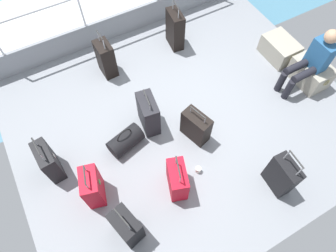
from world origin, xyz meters
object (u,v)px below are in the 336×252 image
object	(u,v)px
suitcase_8	(106,59)
suitcase_0	(127,226)
cargo_crate_0	(279,49)
suitcase_5	(282,175)
suitcase_2	(49,161)
duffel_bag	(126,141)
suitcase_3	(148,114)
suitcase_4	(93,187)
cargo_crate_1	(310,73)
passenger_seated	(312,61)
suitcase_7	(196,126)
suitcase_6	(177,180)
suitcase_1	(175,29)
paper_cup	(198,170)

from	to	relation	value
suitcase_8	suitcase_0	bearing A→B (deg)	-17.90
cargo_crate_0	suitcase_5	xyz separation A→B (m)	(1.86, -1.58, 0.13)
suitcase_2	duffel_bag	size ratio (longest dim) A/B	1.34
suitcase_3	suitcase_4	bearing A→B (deg)	-60.41
cargo_crate_1	passenger_seated	xyz separation A→B (m)	(0.00, -0.18, 0.38)
suitcase_0	suitcase_8	xyz separation A→B (m)	(-2.57, 0.83, 0.04)
suitcase_3	duffel_bag	bearing A→B (deg)	-71.78
suitcase_7	cargo_crate_1	bearing A→B (deg)	89.50
suitcase_2	suitcase_4	bearing A→B (deg)	31.38
duffel_bag	suitcase_6	bearing A→B (deg)	20.23
cargo_crate_1	duffel_bag	size ratio (longest dim) A/B	1.16
suitcase_1	suitcase_6	distance (m)	2.73
suitcase_0	suitcase_1	xyz separation A→B (m)	(-2.60, 2.16, 0.06)
suitcase_3	suitcase_6	bearing A→B (deg)	-6.72
suitcase_3	suitcase_5	size ratio (longest dim) A/B	0.87
suitcase_0	suitcase_2	world-z (taller)	suitcase_0
cargo_crate_1	suitcase_4	xyz separation A→B (m)	(0.12, -3.85, 0.11)
passenger_seated	suitcase_6	size ratio (longest dim) A/B	1.55
suitcase_3	paper_cup	distance (m)	1.08
cargo_crate_0	suitcase_7	xyz separation A→B (m)	(0.66, -2.14, 0.08)
suitcase_1	suitcase_2	size ratio (longest dim) A/B	1.14
suitcase_2	suitcase_7	world-z (taller)	suitcase_2
cargo_crate_0	suitcase_1	distance (m)	1.86
cargo_crate_1	suitcase_7	xyz separation A→B (m)	(-0.02, -2.21, 0.06)
cargo_crate_0	suitcase_0	size ratio (longest dim) A/B	0.85
suitcase_2	suitcase_4	world-z (taller)	suitcase_2
cargo_crate_1	suitcase_1	distance (m)	2.39
paper_cup	suitcase_2	bearing A→B (deg)	-119.75
suitcase_3	paper_cup	size ratio (longest dim) A/B	7.23
suitcase_0	suitcase_4	size ratio (longest dim) A/B	1.03
suitcase_5	suitcase_7	size ratio (longest dim) A/B	1.31
suitcase_4	suitcase_1	bearing A→B (deg)	130.03
suitcase_3	suitcase_7	bearing A→B (deg)	46.07
suitcase_0	duffel_bag	size ratio (longest dim) A/B	1.36
suitcase_6	paper_cup	world-z (taller)	suitcase_6
suitcase_0	paper_cup	world-z (taller)	suitcase_0
cargo_crate_0	cargo_crate_1	distance (m)	0.69
passenger_seated	suitcase_2	xyz separation A→B (m)	(-0.50, -4.05, -0.29)
cargo_crate_1	suitcase_6	bearing A→B (deg)	-79.13
cargo_crate_1	paper_cup	xyz separation A→B (m)	(0.50, -2.48, -0.15)
suitcase_0	suitcase_5	xyz separation A→B (m)	(0.41, 2.04, 0.03)
passenger_seated	cargo_crate_0	bearing A→B (deg)	170.66
suitcase_7	duffel_bag	size ratio (longest dim) A/B	1.13
suitcase_5	suitcase_6	size ratio (longest dim) A/B	1.18
suitcase_1	suitcase_6	bearing A→B (deg)	-29.18
suitcase_3	suitcase_6	size ratio (longest dim) A/B	1.02
passenger_seated	paper_cup	distance (m)	2.41
suitcase_5	paper_cup	bearing A→B (deg)	-128.90
duffel_bag	suitcase_8	bearing A→B (deg)	166.84
suitcase_2	suitcase_8	bearing A→B (deg)	133.24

